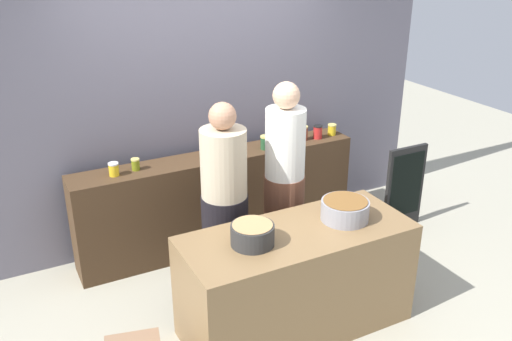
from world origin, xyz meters
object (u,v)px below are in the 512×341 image
preserve_jar_1 (136,164)px  preserve_jar_7 (332,129)px  preserve_jar_6 (318,132)px  cook_in_cap (284,192)px  preserve_jar_3 (227,147)px  cooking_pot_left (252,234)px  preserve_jar_0 (114,169)px  preserve_jar_5 (304,133)px  preserve_jar_4 (265,142)px  chalkboard_sign (405,188)px  cooking_pot_center (345,210)px  preserve_jar_2 (212,148)px  cook_with_tongs (225,212)px

preserve_jar_1 → preserve_jar_7: (2.00, -0.03, 0.00)m
preserve_jar_1 → preserve_jar_6: preserve_jar_6 is taller
preserve_jar_7 → cook_in_cap: (-0.96, -0.71, -0.18)m
preserve_jar_3 → cooking_pot_left: (-0.47, -1.42, -0.07)m
preserve_jar_0 → preserve_jar_5: 1.86m
preserve_jar_4 → preserve_jar_6: size_ratio=0.99×
preserve_jar_1 → chalkboard_sign: preserve_jar_1 is taller
preserve_jar_5 → cooking_pot_center: bearing=-109.9°
preserve_jar_2 → preserve_jar_7: preserve_jar_2 is taller
preserve_jar_0 → preserve_jar_3: preserve_jar_0 is taller
preserve_jar_1 → preserve_jar_3: (0.86, 0.01, 0.00)m
preserve_jar_6 → preserve_jar_1: bearing=178.4°
preserve_jar_3 → cooking_pot_left: 1.49m
preserve_jar_3 → preserve_jar_4: preserve_jar_4 is taller
preserve_jar_1 → preserve_jar_4: bearing=-3.3°
cook_with_tongs → cooking_pot_left: bearing=-97.5°
preserve_jar_5 → preserve_jar_7: bearing=-0.2°
preserve_jar_2 → cook_with_tongs: (-0.24, -0.79, -0.24)m
preserve_jar_7 → cooking_pot_left: size_ratio=0.36×
preserve_jar_4 → cooking_pot_left: preserve_jar_4 is taller
cook_with_tongs → preserve_jar_1: bearing=122.4°
cooking_pot_center → preserve_jar_2: bearing=107.1°
cook_in_cap → preserve_jar_6: bearing=41.6°
chalkboard_sign → preserve_jar_1: bearing=167.2°
preserve_jar_1 → cooking_pot_center: bearing=-50.4°
cook_in_cap → chalkboard_sign: bearing=6.2°
preserve_jar_0 → cooking_pot_center: size_ratio=0.32×
preserve_jar_1 → preserve_jar_0: bearing=-170.1°
preserve_jar_3 → cook_in_cap: bearing=-76.5°
preserve_jar_0 → cook_in_cap: cook_in_cap is taller
preserve_jar_5 → preserve_jar_3: bearing=177.8°
cook_in_cap → preserve_jar_2: bearing=112.5°
preserve_jar_2 → cooking_pot_center: 1.51m
preserve_jar_4 → chalkboard_sign: bearing=-21.0°
preserve_jar_6 → preserve_jar_4: bearing=-178.2°
preserve_jar_7 → cook_with_tongs: (-1.51, -0.73, -0.23)m
preserve_jar_2 → preserve_jar_3: bearing=-10.2°
preserve_jar_0 → cooking_pot_left: size_ratio=0.38×
preserve_jar_1 → preserve_jar_5: preserve_jar_5 is taller
preserve_jar_4 → preserve_jar_7: preserve_jar_4 is taller
preserve_jar_4 → cooking_pot_center: size_ratio=0.37×
preserve_jar_1 → chalkboard_sign: size_ratio=0.12×
preserve_jar_0 → preserve_jar_2: bearing=4.0°
preserve_jar_5 → preserve_jar_7: preserve_jar_5 is taller
cooking_pot_center → cook_with_tongs: 0.95m
preserve_jar_5 → cooking_pot_left: size_ratio=0.47×
preserve_jar_6 → cooking_pot_left: bearing=-136.1°
chalkboard_sign → preserve_jar_7: bearing=134.2°
chalkboard_sign → cooking_pot_center: bearing=-148.6°
cooking_pot_center → preserve_jar_0: bearing=134.7°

